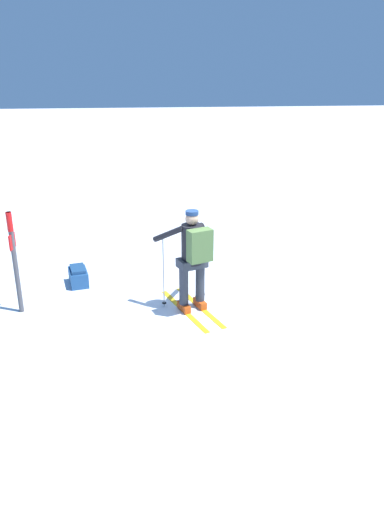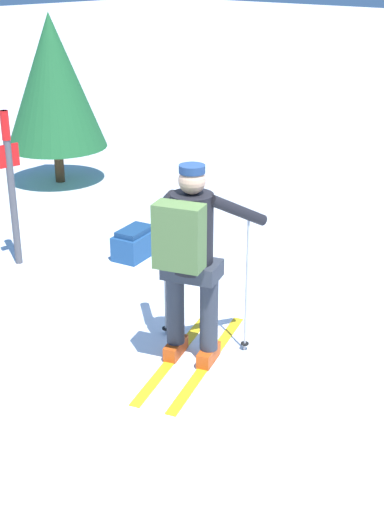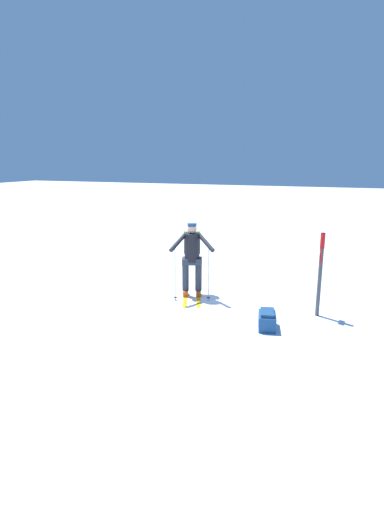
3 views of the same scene
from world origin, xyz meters
The scene contains 5 objects.
ground_plane centered at (0.00, 0.00, 0.00)m, with size 80.00×80.00×0.00m, color white.
skier centered at (0.27, 0.25, 0.98)m, with size 1.08×1.66×1.68m.
dropped_backpack centered at (2.23, -0.99, 0.16)m, with size 0.41×0.56×0.34m.
trail_marker centered at (3.05, -0.01, 1.00)m, with size 0.09×0.24×1.68m.
pine_tree centered at (5.16, -2.24, 1.47)m, with size 1.45×1.45×2.42m.
Camera 2 is at (-3.19, 4.06, 3.13)m, focal length 50.00 mm.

